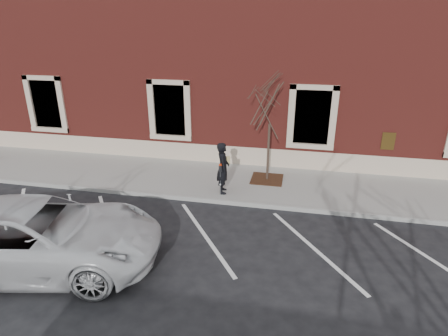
% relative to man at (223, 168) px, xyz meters
% --- Properties ---
extents(ground, '(120.00, 120.00, 0.00)m').
position_rel_man_xyz_m(ground, '(0.04, -0.59, -1.10)').
color(ground, '#28282B').
rests_on(ground, ground).
extents(sidewalk_near, '(40.00, 3.50, 0.15)m').
position_rel_man_xyz_m(sidewalk_near, '(0.04, 1.16, -1.02)').
color(sidewalk_near, gray).
rests_on(sidewalk_near, ground).
extents(curb_near, '(40.00, 0.12, 0.15)m').
position_rel_man_xyz_m(curb_near, '(0.04, -0.64, -1.02)').
color(curb_near, '#9E9E99').
rests_on(curb_near, ground).
extents(parking_stripes, '(28.00, 4.40, 0.01)m').
position_rel_man_xyz_m(parking_stripes, '(0.04, -2.79, -1.10)').
color(parking_stripes, silver).
rests_on(parking_stripes, ground).
extents(building_civic, '(40.00, 8.62, 8.00)m').
position_rel_man_xyz_m(building_civic, '(0.04, 7.15, 2.90)').
color(building_civic, maroon).
rests_on(building_civic, ground).
extents(man, '(0.60, 0.78, 1.90)m').
position_rel_man_xyz_m(man, '(0.00, 0.00, 0.00)').
color(man, black).
rests_on(man, sidewalk_near).
extents(parking_meter, '(0.11, 0.08, 1.18)m').
position_rel_man_xyz_m(parking_meter, '(-0.05, -0.21, -0.13)').
color(parking_meter, '#595B60').
rests_on(parking_meter, sidewalk_near).
extents(tree_grate, '(1.23, 1.23, 0.03)m').
position_rel_man_xyz_m(tree_grate, '(1.47, 1.48, -0.93)').
color(tree_grate, '#412515').
rests_on(tree_grate, sidewalk_near).
extents(sapling, '(2.48, 2.48, 4.13)m').
position_rel_man_xyz_m(sapling, '(1.47, 1.48, 1.94)').
color(sapling, '#443529').
rests_on(sapling, sidewalk_near).
extents(white_truck, '(6.85, 4.18, 1.78)m').
position_rel_man_xyz_m(white_truck, '(-3.86, -5.04, -0.21)').
color(white_truck, silver).
rests_on(white_truck, ground).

